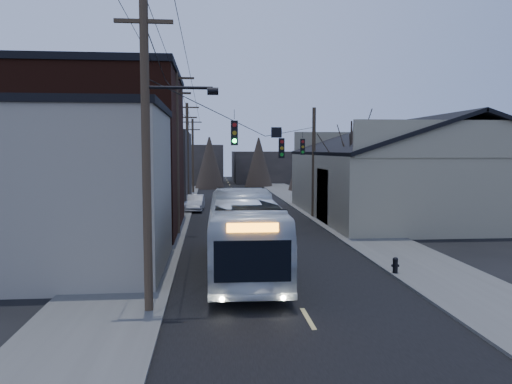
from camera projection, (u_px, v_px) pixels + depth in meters
ground at (322, 344)px, 13.56m from camera, size 160.00×160.00×0.00m
road_surface at (245, 210)px, 43.32m from camera, size 9.00×110.00×0.02m
sidewalk_left at (169, 211)px, 42.71m from camera, size 4.00×110.00×0.12m
sidewalk_right at (318, 209)px, 43.92m from camera, size 4.00×110.00×0.12m
building_clapboard at (70, 191)px, 21.35m from camera, size 8.00×8.00×7.00m
building_brick at (100, 154)px, 32.05m from camera, size 10.00×12.00×10.00m
building_left_far at (142, 168)px, 48.09m from camera, size 9.00×14.00×7.00m
warehouse at (413, 182)px, 39.34m from camera, size 16.16×20.60×7.73m
building_far_left at (190, 165)px, 77.23m from camera, size 10.00×12.00×6.00m
building_far_right at (269, 166)px, 83.44m from camera, size 12.00×14.00×5.00m
bare_tree at (351, 175)px, 33.70m from camera, size 0.40×0.40×7.20m
utility_lines at (208, 154)px, 36.80m from camera, size 11.24×45.28×10.50m
bus at (244, 232)px, 21.73m from camera, size 3.10×12.22×3.39m
parked_car at (195, 203)px, 43.05m from camera, size 1.67×4.29×1.39m
fire_hydrant at (395, 264)px, 20.86m from camera, size 0.32×0.23×0.68m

